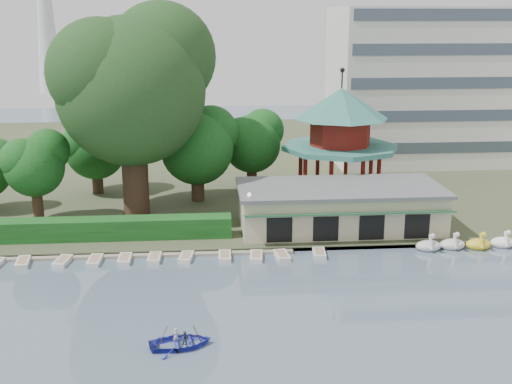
{
  "coord_description": "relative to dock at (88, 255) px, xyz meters",
  "views": [
    {
      "loc": [
        -2.2,
        -33.43,
        19.04
      ],
      "look_at": [
        2.0,
        18.0,
        5.0
      ],
      "focal_mm": 45.0,
      "sensor_mm": 36.0,
      "label": 1
    }
  ],
  "objects": [
    {
      "name": "embankment",
      "position": [
        12.0,
        0.1,
        0.03
      ],
      "size": [
        220.0,
        0.6,
        0.3
      ],
      "primitive_type": "cube",
      "color": "gray",
      "rests_on": "ground"
    },
    {
      "name": "ground_plane",
      "position": [
        12.0,
        -17.2,
        -0.12
      ],
      "size": [
        220.0,
        220.0,
        0.0
      ],
      "primitive_type": "plane",
      "color": "slate",
      "rests_on": "ground"
    },
    {
      "name": "swan_boats",
      "position": [
        34.66,
        -0.66,
        0.28
      ],
      "size": [
        13.63,
        2.15,
        1.92
      ],
      "color": "silver",
      "rests_on": "ground"
    },
    {
      "name": "pavilion",
      "position": [
        24.0,
        14.8,
        7.36
      ],
      "size": [
        12.4,
        12.4,
        13.5
      ],
      "color": "#C0B593",
      "rests_on": "shore"
    },
    {
      "name": "big_tree",
      "position": [
        3.19,
        11.03,
        13.24
      ],
      "size": [
        15.5,
        14.45,
        20.32
      ],
      "color": "#3A281C",
      "rests_on": "shore"
    },
    {
      "name": "boathouse",
      "position": [
        22.0,
        4.77,
        2.25
      ],
      "size": [
        18.6,
        9.39,
        3.9
      ],
      "color": "#C0B593",
      "rests_on": "shore"
    },
    {
      "name": "shore",
      "position": [
        12.0,
        34.8,
        0.08
      ],
      "size": [
        220.0,
        70.0,
        0.4
      ],
      "primitive_type": "cube",
      "color": "#424930",
      "rests_on": "ground"
    },
    {
      "name": "lamp_post",
      "position": [
        13.5,
        1.8,
        3.22
      ],
      "size": [
        0.36,
        0.36,
        4.28
      ],
      "color": "black",
      "rests_on": "shore"
    },
    {
      "name": "small_trees",
      "position": [
        0.88,
        14.88,
        5.74
      ],
      "size": [
        39.61,
        16.22,
        9.89
      ],
      "color": "#3A281C",
      "rests_on": "shore"
    },
    {
      "name": "hedge",
      "position": [
        -3.0,
        3.3,
        1.18
      ],
      "size": [
        30.0,
        2.0,
        1.8
      ],
      "primitive_type": "cube",
      "color": "#19521B",
      "rests_on": "shore"
    },
    {
      "name": "dock",
      "position": [
        0.0,
        0.0,
        0.0
      ],
      "size": [
        34.0,
        1.6,
        0.24
      ],
      "primitive_type": "cube",
      "color": "gray",
      "rests_on": "ground"
    },
    {
      "name": "moored_rowboats",
      "position": [
        1.89,
        -1.41,
        0.06
      ],
      "size": [
        35.47,
        2.76,
        0.36
      ],
      "color": "silver",
      "rests_on": "ground"
    },
    {
      "name": "office_building",
      "position": [
        44.67,
        31.8,
        9.61
      ],
      "size": [
        38.0,
        18.0,
        20.0
      ],
      "color": "silver",
      "rests_on": "shore"
    },
    {
      "name": "rowboat_with_passengers",
      "position": [
        8.12,
        -15.77,
        0.42
      ],
      "size": [
        5.78,
        4.54,
        2.01
      ],
      "color": "#2C34AD",
      "rests_on": "ground"
    }
  ]
}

